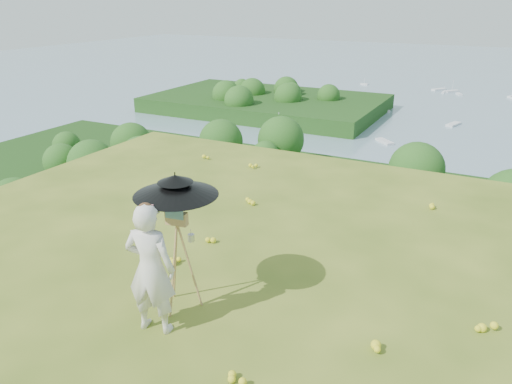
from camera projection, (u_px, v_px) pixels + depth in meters
The scene contains 13 objects.
ground at pixel (226, 275), 8.23m from camera, with size 14.00×14.00×0.00m, color #4C651D.
forest_slope at pixel (418, 369), 47.78m from camera, with size 140.00×56.00×22.00m, color #16340E.
shoreline_tier at pixel (458, 255), 83.44m from camera, with size 170.00×28.00×8.00m, color #6A6054.
bay_water at pixel (504, 90), 219.26m from camera, with size 700.00×700.00×0.00m, color #759BA8.
peninsula at pixel (267, 96), 179.08m from camera, with size 90.00×60.00×12.00m, color #16340E, non-canonical shape.
slope_trees at pixel (437, 238), 42.67m from camera, with size 110.00×50.00×6.00m, color #225419, non-canonical shape.
harbor_town at pixel (464, 220), 81.06m from camera, with size 110.00×22.00×5.00m, color silver, non-canonical shape.
moored_boats at pixel (450, 124), 159.08m from camera, with size 140.00×140.00×0.70m, color silver, non-canonical shape.
wildflowers at pixel (234, 265), 8.41m from camera, with size 10.00×10.50×0.12m, color yellow, non-canonical shape.
painter at pixel (151, 269), 6.57m from camera, with size 0.69×0.45×1.88m, color silver.
field_easel at pixel (179, 257), 7.12m from camera, with size 0.63×0.63×1.66m, color #A07E43, non-canonical shape.
sun_umbrella at pixel (176, 197), 6.81m from camera, with size 1.17×1.17×0.73m, color black, non-canonical shape.
painter_cap at pixel (145, 207), 6.25m from camera, with size 0.21×0.25×0.10m, color #D9777F, non-canonical shape.
Camera 1 is at (3.72, -6.14, 4.28)m, focal length 35.00 mm.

